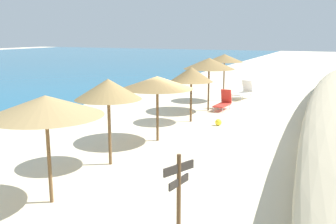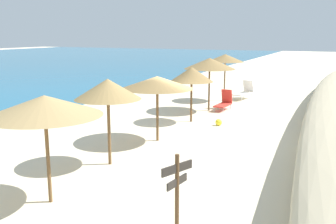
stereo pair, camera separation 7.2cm
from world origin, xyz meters
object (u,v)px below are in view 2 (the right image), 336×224
lounge_chair_1 (244,92)px  beach_ball (219,122)px  beach_umbrella_5 (225,58)px  wooden_signpost (177,185)px  beach_umbrella_0 (45,106)px  beach_umbrella_2 (157,83)px  lounge_chair_0 (224,102)px  beach_umbrella_1 (108,89)px  beach_umbrella_3 (192,74)px  beach_umbrella_4 (210,64)px

lounge_chair_1 → beach_ball: bearing=109.3°
beach_umbrella_5 → wooden_signpost: beach_umbrella_5 is taller
beach_umbrella_0 → beach_umbrella_2: 5.97m
beach_umbrella_5 → beach_umbrella_2: bearing=-178.5°
lounge_chair_0 → beach_ball: (-3.60, -0.82, -0.26)m
beach_umbrella_2 → beach_ball: (3.29, -1.39, -2.07)m
beach_umbrella_2 → lounge_chair_1: bearing=-3.9°
beach_umbrella_1 → beach_ball: 6.88m
beach_umbrella_3 → lounge_chair_1: 7.46m
beach_umbrella_1 → beach_umbrella_3: 6.57m
beach_umbrella_0 → beach_umbrella_3: 9.49m
beach_umbrella_3 → beach_umbrella_5: beach_umbrella_5 is taller
beach_umbrella_4 → beach_umbrella_5: 3.41m
beach_umbrella_0 → lounge_chair_0: beach_umbrella_0 is taller
beach_umbrella_5 → lounge_chair_1: bearing=-44.6°
beach_umbrella_2 → wooden_signpost: bearing=-150.5°
lounge_chair_0 → wooden_signpost: 13.12m
beach_umbrella_2 → beach_ball: 4.13m
beach_umbrella_2 → beach_ball: bearing=-22.9°
beach_umbrella_1 → lounge_chair_0: (9.93, -0.73, -1.95)m
beach_umbrella_4 → beach_ball: 4.11m
beach_umbrella_2 → wooden_signpost: size_ratio=1.66×
beach_umbrella_4 → wooden_signpost: 12.82m
beach_umbrella_1 → beach_umbrella_4: size_ratio=0.97×
beach_umbrella_2 → beach_umbrella_3: size_ratio=1.07×
beach_umbrella_2 → beach_umbrella_5: 9.75m
beach_umbrella_2 → beach_ball: size_ratio=9.36×
lounge_chair_0 → wooden_signpost: (-12.81, -2.78, 0.58)m
lounge_chair_0 → beach_umbrella_3: bearing=84.0°
beach_umbrella_3 → lounge_chair_1: bearing=-5.8°
beach_umbrella_4 → beach_umbrella_5: bearing=2.8°
wooden_signpost → lounge_chair_1: bearing=30.8°
beach_ball → lounge_chair_1: bearing=5.0°
beach_umbrella_1 → beach_umbrella_5: size_ratio=0.96×
beach_umbrella_1 → wooden_signpost: 4.74m
beach_umbrella_3 → beach_umbrella_1: bearing=178.6°
beach_umbrella_0 → beach_umbrella_2: (5.97, 0.04, -0.15)m
lounge_chair_1 → wooden_signpost: size_ratio=1.08×
lounge_chair_0 → lounge_chair_1: 3.86m
beach_umbrella_2 → beach_umbrella_4: beach_umbrella_4 is taller
beach_umbrella_4 → beach_ball: size_ratio=9.59×
beach_umbrella_5 → lounge_chair_0: bearing=-163.8°
beach_umbrella_4 → lounge_chair_1: 4.92m
lounge_chair_0 → lounge_chair_1: (3.86, -0.17, 0.07)m
beach_umbrella_0 → wooden_signpost: (0.05, -3.30, -1.39)m
beach_umbrella_0 → beach_umbrella_3: size_ratio=1.06×
wooden_signpost → beach_umbrella_5: bearing=34.9°
beach_umbrella_2 → beach_umbrella_3: bearing=0.0°
beach_umbrella_1 → lounge_chair_1: beach_umbrella_1 is taller
wooden_signpost → beach_ball: wooden_signpost is taller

